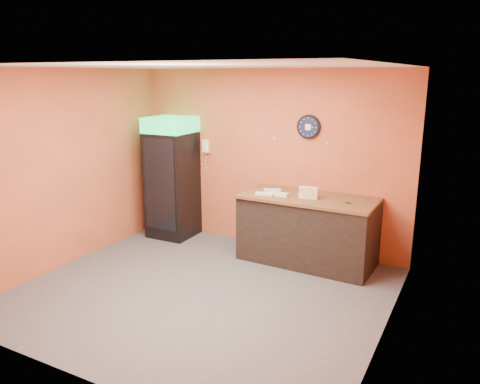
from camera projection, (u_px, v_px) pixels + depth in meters
The scene contains 15 objects.
floor at pixel (202, 292), 5.99m from camera, with size 4.50×4.50×0.00m, color #47474C.
back_wall at pixel (268, 160), 7.36m from camera, with size 4.50×0.02×2.80m, color #D5603C.
left_wall at pixel (66, 169), 6.67m from camera, with size 0.02×4.00×2.80m, color #D5603C.
right_wall at pixel (391, 210), 4.63m from camera, with size 0.02×4.00×2.80m, color #D5603C.
ceiling at pixel (197, 66), 5.31m from camera, with size 4.50×4.00×0.02m, color white.
beverage_cooler at pixel (171, 179), 7.85m from camera, with size 0.72×0.74×2.03m.
prep_counter at pixel (307, 231), 6.84m from camera, with size 1.93×0.86×0.96m, color black.
wall_clock at pixel (309, 127), 6.90m from camera, with size 0.36×0.06×0.36m.
wall_phone at pixel (206, 146), 7.79m from camera, with size 0.12×0.10×0.21m.
butcher_paper at pixel (309, 198), 6.72m from camera, with size 1.94×0.93×0.04m, color brown.
sub_roll_stack at pixel (308, 193), 6.59m from camera, with size 0.27×0.14×0.16m.
wrapped_sandwich_left at pixel (264, 194), 6.78m from camera, with size 0.26×0.10×0.04m, color silver.
wrapped_sandwich_mid at pixel (278, 194), 6.76m from camera, with size 0.30×0.12×0.04m, color silver.
wrapped_sandwich_right at pixel (272, 190), 6.99m from camera, with size 0.25×0.10×0.04m, color silver.
kitchen_tool at pixel (309, 194), 6.71m from camera, with size 0.07×0.07×0.07m, color silver.
Camera 1 is at (2.99, -4.63, 2.72)m, focal length 35.00 mm.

